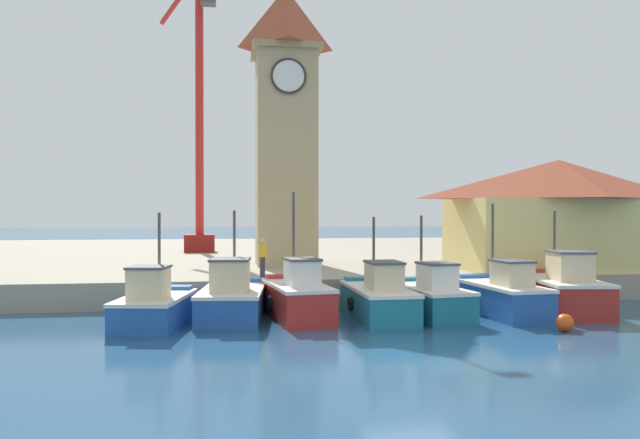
% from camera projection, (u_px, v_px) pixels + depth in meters
% --- Properties ---
extents(ground_plane, '(300.00, 300.00, 0.00)m').
position_uv_depth(ground_plane, '(414.00, 353.00, 16.83)').
color(ground_plane, navy).
extents(quay_wharf, '(120.00, 40.00, 1.10)m').
position_uv_depth(quay_wharf, '(297.00, 258.00, 45.10)').
color(quay_wharf, '#9E937F').
rests_on(quay_wharf, ground).
extents(fishing_boat_far_left, '(2.63, 4.35, 3.80)m').
position_uv_depth(fishing_boat_far_left, '(155.00, 306.00, 20.75)').
color(fishing_boat_far_left, '#2356A8').
rests_on(fishing_boat_far_left, ground).
extents(fishing_boat_left_outer, '(2.68, 5.02, 3.88)m').
position_uv_depth(fishing_boat_left_outer, '(232.00, 298.00, 22.21)').
color(fishing_boat_left_outer, '#2356A8').
rests_on(fishing_boat_left_outer, ground).
extents(fishing_boat_left_inner, '(2.34, 4.67, 4.56)m').
position_uv_depth(fishing_boat_left_inner, '(297.00, 297.00, 22.22)').
color(fishing_boat_left_inner, '#AD2823').
rests_on(fishing_boat_left_inner, ground).
extents(fishing_boat_mid_left, '(1.98, 4.98, 3.64)m').
position_uv_depth(fishing_boat_mid_left, '(378.00, 298.00, 22.26)').
color(fishing_boat_mid_left, '#196B7F').
rests_on(fishing_boat_mid_left, ground).
extents(fishing_boat_center, '(2.33, 4.66, 3.69)m').
position_uv_depth(fishing_boat_center, '(428.00, 297.00, 22.72)').
color(fishing_boat_center, '#196B7F').
rests_on(fishing_boat_center, ground).
extents(fishing_boat_mid_right, '(2.14, 4.88, 4.14)m').
position_uv_depth(fishing_boat_mid_right, '(501.00, 295.00, 23.05)').
color(fishing_boat_mid_right, '#2356A8').
rests_on(fishing_boat_mid_right, ground).
extents(fishing_boat_right_inner, '(2.84, 5.32, 3.86)m').
position_uv_depth(fishing_boat_right_inner, '(561.00, 291.00, 23.77)').
color(fishing_boat_right_inner, '#AD2823').
rests_on(fishing_boat_right_inner, ground).
extents(clock_tower, '(3.51, 3.51, 15.93)m').
position_uv_depth(clock_tower, '(286.00, 118.00, 32.24)').
color(clock_tower, tan).
rests_on(clock_tower, quay_wharf).
extents(warehouse_right, '(10.09, 5.87, 5.23)m').
position_uv_depth(warehouse_right, '(559.00, 213.00, 29.86)').
color(warehouse_right, '#E5D17A').
rests_on(warehouse_right, quay_wharf).
extents(port_crane_near, '(4.37, 7.26, 20.06)m').
position_uv_depth(port_crane_near, '(199.00, 138.00, 42.81)').
color(port_crane_near, maroon).
rests_on(port_crane_near, quay_wharf).
extents(mooring_buoy, '(0.57, 0.57, 0.57)m').
position_uv_depth(mooring_buoy, '(565.00, 323.00, 19.88)').
color(mooring_buoy, '#E54C19').
rests_on(mooring_buoy, ground).
extents(dock_worker_near_tower, '(0.34, 0.22, 1.62)m').
position_uv_depth(dock_worker_near_tower, '(263.00, 257.00, 26.04)').
color(dock_worker_near_tower, '#33333D').
rests_on(dock_worker_near_tower, quay_wharf).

